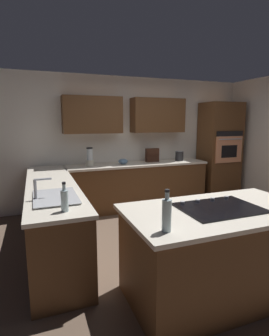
# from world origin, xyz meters

# --- Properties ---
(ground_plane) EXTENTS (14.00, 14.00, 0.00)m
(ground_plane) POSITION_xyz_m (0.00, 0.00, 0.00)
(ground_plane) COLOR brown
(wall_back) EXTENTS (6.00, 0.44, 2.60)m
(wall_back) POSITION_xyz_m (0.07, -2.05, 1.43)
(wall_back) COLOR white
(wall_back) RESTS_ON ground
(lower_cabinets_back) EXTENTS (2.80, 0.60, 0.86)m
(lower_cabinets_back) POSITION_xyz_m (0.10, -1.72, 0.43)
(lower_cabinets_back) COLOR brown
(lower_cabinets_back) RESTS_ON ground
(countertop_back) EXTENTS (2.84, 0.64, 0.04)m
(countertop_back) POSITION_xyz_m (0.10, -1.72, 0.88)
(countertop_back) COLOR silver
(countertop_back) RESTS_ON lower_cabinets_back
(lower_cabinets_side) EXTENTS (0.60, 2.90, 0.86)m
(lower_cabinets_side) POSITION_xyz_m (1.82, -0.55, 0.43)
(lower_cabinets_side) COLOR brown
(lower_cabinets_side) RESTS_ON ground
(countertop_side) EXTENTS (0.64, 2.94, 0.04)m
(countertop_side) POSITION_xyz_m (1.82, -0.55, 0.88)
(countertop_side) COLOR silver
(countertop_side) RESTS_ON lower_cabinets_side
(island_base) EXTENTS (1.75, 0.91, 0.86)m
(island_base) POSITION_xyz_m (0.37, 1.14, 0.43)
(island_base) COLOR brown
(island_base) RESTS_ON ground
(island_top) EXTENTS (1.83, 0.99, 0.04)m
(island_top) POSITION_xyz_m (0.37, 1.14, 0.88)
(island_top) COLOR silver
(island_top) RESTS_ON island_base
(wall_oven) EXTENTS (0.80, 0.66, 2.12)m
(wall_oven) POSITION_xyz_m (-1.85, -1.72, 1.06)
(wall_oven) COLOR brown
(wall_oven) RESTS_ON ground
(sink_unit) EXTENTS (0.46, 0.70, 0.23)m
(sink_unit) POSITION_xyz_m (1.83, 0.22, 0.92)
(sink_unit) COLOR #515456
(sink_unit) RESTS_ON countertop_side
(cooktop) EXTENTS (0.76, 0.56, 0.03)m
(cooktop) POSITION_xyz_m (0.37, 1.14, 0.91)
(cooktop) COLOR black
(cooktop) RESTS_ON island_top
(blender) EXTENTS (0.15, 0.15, 0.35)m
(blender) POSITION_xyz_m (1.05, -1.74, 1.05)
(blender) COLOR beige
(blender) RESTS_ON countertop_back
(mixing_bowl) EXTENTS (0.18, 0.18, 0.10)m
(mixing_bowl) POSITION_xyz_m (0.40, -1.74, 0.95)
(mixing_bowl) COLOR #668CB2
(mixing_bowl) RESTS_ON countertop_back
(spice_rack) EXTENTS (0.27, 0.11, 0.28)m
(spice_rack) POSITION_xyz_m (-0.25, -1.80, 1.04)
(spice_rack) COLOR #381E14
(spice_rack) RESTS_ON countertop_back
(kettle) EXTENTS (0.17, 0.17, 0.20)m
(kettle) POSITION_xyz_m (-0.85, -1.74, 1.00)
(kettle) COLOR #262628
(kettle) RESTS_ON countertop_back
(dish_soap_bottle) EXTENTS (0.07, 0.07, 0.28)m
(dish_soap_bottle) POSITION_xyz_m (1.77, 0.70, 1.01)
(dish_soap_bottle) COLOR silver
(dish_soap_bottle) RESTS_ON countertop_side
(oil_bottle) EXTENTS (0.07, 0.07, 0.33)m
(oil_bottle) POSITION_xyz_m (1.10, 1.44, 1.04)
(oil_bottle) COLOR silver
(oil_bottle) RESTS_ON island_top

